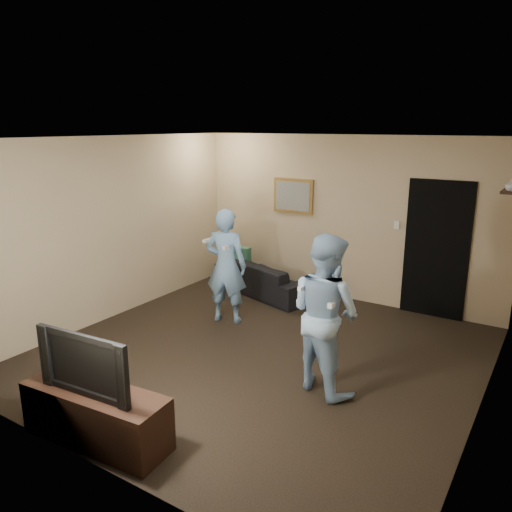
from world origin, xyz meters
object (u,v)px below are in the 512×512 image
Objects in this scene: wii_player_left at (226,266)px; wii_player_right at (325,313)px; tv_console at (96,415)px; television at (91,361)px; sofa at (265,277)px.

wii_player_right reaches higher than wii_player_left.
wii_player_left is 0.96× the size of wii_player_right.
tv_console is at bearing -123.67° from wii_player_right.
wii_player_right is at bearing 51.51° from television.
wii_player_right reaches higher than sofa.
sofa is 3.20m from wii_player_right.
wii_player_right is (1.98, -0.98, 0.03)m from wii_player_left.
tv_console is 0.53m from television.
wii_player_right is (1.29, 1.94, 0.60)m from tv_console.
sofa reaches higher than tv_console.
wii_player_left is (-0.69, 2.93, 0.04)m from television.
sofa is 1.34× the size of tv_console.
tv_console is 1.41× the size of television.
television is at bearing 118.04° from sofa.
wii_player_left is 2.21m from wii_player_right.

